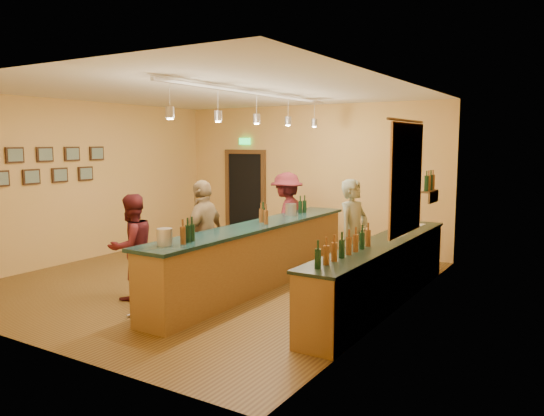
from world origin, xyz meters
The scene contains 18 objects.
floor centered at (0.00, 0.00, 0.00)m, with size 7.00×7.00×0.00m, color #503316.
ceiling centered at (0.00, 0.00, 3.20)m, with size 6.50×7.00×0.02m, color silver.
wall_back centered at (0.00, 3.50, 1.60)m, with size 6.50×0.02×3.20m, color gold.
wall_front centered at (0.00, -3.50, 1.60)m, with size 6.50×0.02×3.20m, color gold.
wall_left centered at (-3.25, 0.00, 1.60)m, with size 0.02×7.00×3.20m, color gold.
wall_right centered at (3.25, 0.00, 1.60)m, with size 0.02×7.00×3.20m, color gold.
doorway centered at (-1.70, 3.47, 1.13)m, with size 1.15×0.09×2.48m.
tapestry centered at (3.23, 0.40, 1.85)m, with size 0.03×1.40×1.60m, color #A13420.
bottle_shelf centered at (3.17, 1.90, 1.67)m, with size 0.17×0.55×0.54m.
picture_grid centered at (-3.21, -0.75, 1.95)m, with size 0.06×2.20×0.70m, color #382111, non-canonical shape.
back_counter centered at (2.97, 0.18, 0.49)m, with size 0.60×4.55×1.27m.
tasting_bar centered at (0.91, 0.00, 0.61)m, with size 0.74×5.10×1.38m.
pendant_track centered at (0.91, 0.00, 2.98)m, with size 0.11×4.60×0.50m.
bartender centered at (2.28, 0.73, 0.90)m, with size 0.65×0.43×1.79m, color gray.
customer_a centered at (-0.36, -1.51, 0.80)m, with size 0.78×0.61×1.60m, color #59191E.
customer_b centered at (0.36, -0.68, 0.90)m, with size 1.05×0.44×1.79m, color #997A51.
customer_c centered at (0.36, 1.91, 0.89)m, with size 1.16×0.66×1.79m, color #59191E.
bar_stool centered at (1.85, 2.03, 0.64)m, with size 0.38×0.38×0.78m.
Camera 1 is at (5.58, -7.11, 2.37)m, focal length 35.00 mm.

